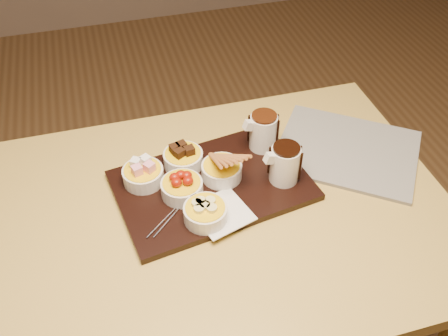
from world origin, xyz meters
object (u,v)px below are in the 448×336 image
object	(u,v)px
serving_board	(212,185)
newspaper	(347,150)
dining_table	(201,240)
pitcher_milk_chocolate	(263,132)
pitcher_dark_chocolate	(285,164)
bowl_strawberries	(182,188)

from	to	relation	value
serving_board	newspaper	size ratio (longest dim) A/B	1.28
serving_board	newspaper	xyz separation A→B (m)	(0.38, 0.03, -0.00)
dining_table	newspaper	xyz separation A→B (m)	(0.43, 0.11, 0.10)
pitcher_milk_chocolate	newspaper	xyz separation A→B (m)	(0.22, -0.06, -0.06)
pitcher_dark_chocolate	pitcher_milk_chocolate	xyz separation A→B (m)	(-0.01, 0.13, 0.00)
serving_board	pitcher_dark_chocolate	xyz separation A→B (m)	(0.17, -0.03, 0.06)
dining_table	serving_board	xyz separation A→B (m)	(0.05, 0.07, 0.11)
pitcher_dark_chocolate	serving_board	bearing A→B (deg)	160.02
serving_board	pitcher_dark_chocolate	bearing A→B (deg)	-19.98
dining_table	pitcher_dark_chocolate	distance (m)	0.28
dining_table	bowl_strawberries	bearing A→B (deg)	116.12
bowl_strawberries	pitcher_milk_chocolate	bearing A→B (deg)	25.17
pitcher_dark_chocolate	pitcher_milk_chocolate	world-z (taller)	same
dining_table	pitcher_dark_chocolate	bearing A→B (deg)	10.24
bowl_strawberries	pitcher_milk_chocolate	xyz separation A→B (m)	(0.24, 0.11, 0.03)
serving_board	pitcher_milk_chocolate	bearing A→B (deg)	21.80
dining_table	newspaper	world-z (taller)	newspaper
newspaper	serving_board	bearing A→B (deg)	-138.98
bowl_strawberries	pitcher_milk_chocolate	world-z (taller)	pitcher_milk_chocolate
newspaper	pitcher_dark_chocolate	bearing A→B (deg)	-126.14
bowl_strawberries	pitcher_dark_chocolate	size ratio (longest dim) A/B	1.03
dining_table	pitcher_milk_chocolate	bearing A→B (deg)	38.69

